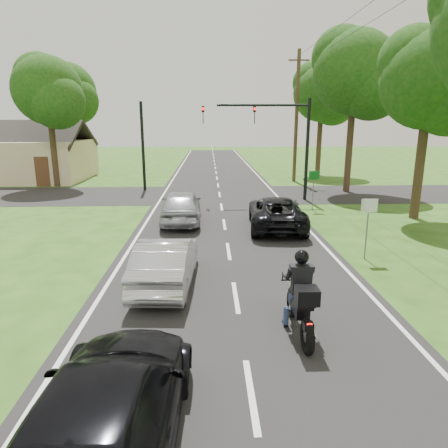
{
  "coord_description": "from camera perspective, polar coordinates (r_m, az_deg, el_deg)",
  "views": [
    {
      "loc": [
        -0.7,
        -9.99,
        4.61
      ],
      "look_at": [
        -0.2,
        3.0,
        1.3
      ],
      "focal_mm": 32.0,
      "sensor_mm": 36.0,
      "label": 1
    }
  ],
  "objects": [
    {
      "name": "ground",
      "position": [
        11.03,
        1.69,
        -10.43
      ],
      "size": [
        140.0,
        140.0,
        0.0
      ],
      "primitive_type": "plane",
      "color": "#254D15",
      "rests_on": "ground"
    },
    {
      "name": "road",
      "position": [
        20.53,
        -0.18,
        1.32
      ],
      "size": [
        8.0,
        100.0,
        0.01
      ],
      "primitive_type": "cube",
      "color": "black",
      "rests_on": "ground"
    },
    {
      "name": "cross_road",
      "position": [
        26.41,
        -0.64,
        4.23
      ],
      "size": [
        60.0,
        7.0,
        0.01
      ],
      "primitive_type": "cube",
      "color": "black",
      "rests_on": "ground"
    },
    {
      "name": "motorcycle_rider",
      "position": [
        9.08,
        10.9,
        -10.93
      ],
      "size": [
        0.65,
        2.3,
        1.99
      ],
      "rotation": [
        0.0,
        0.0,
        -0.0
      ],
      "color": "black",
      "rests_on": "ground"
    },
    {
      "name": "dark_suv",
      "position": [
        18.03,
        7.47,
        1.69
      ],
      "size": [
        2.73,
        5.25,
        1.41
      ],
      "primitive_type": "imported",
      "rotation": [
        0.0,
        0.0,
        3.06
      ],
      "color": "black",
      "rests_on": "road"
    },
    {
      "name": "silver_sedan",
      "position": [
        11.7,
        -8.24,
        -5.35
      ],
      "size": [
        1.71,
        4.31,
        1.39
      ],
      "primitive_type": "imported",
      "rotation": [
        0.0,
        0.0,
        3.09
      ],
      "color": "silver",
      "rests_on": "road"
    },
    {
      "name": "silver_suv",
      "position": [
        18.97,
        -6.14,
        2.58
      ],
      "size": [
        1.92,
        4.6,
        1.56
      ],
      "primitive_type": "imported",
      "rotation": [
        0.0,
        0.0,
        3.16
      ],
      "color": "#B0B2B9",
      "rests_on": "road"
    },
    {
      "name": "dark_car_behind",
      "position": [
        6.23,
        -16.58,
        -24.73
      ],
      "size": [
        2.28,
        5.14,
        1.47
      ],
      "primitive_type": "imported",
      "rotation": [
        0.0,
        0.0,
        3.1
      ],
      "color": "black",
      "rests_on": "road"
    },
    {
      "name": "traffic_signal",
      "position": [
        24.33,
        7.55,
        13.04
      ],
      "size": [
        6.38,
        0.44,
        6.0
      ],
      "color": "black",
      "rests_on": "ground"
    },
    {
      "name": "signal_pole_far",
      "position": [
        28.4,
        -11.51,
        10.74
      ],
      "size": [
        0.2,
        0.2,
        6.0
      ],
      "primitive_type": "cylinder",
      "color": "black",
      "rests_on": "ground"
    },
    {
      "name": "utility_pole_far",
      "position": [
        32.73,
        10.32,
        14.88
      ],
      "size": [
        1.6,
        0.28,
        10.0
      ],
      "color": "#4B3A22",
      "rests_on": "ground"
    },
    {
      "name": "sign_white",
      "position": [
        14.37,
        19.95,
        1.32
      ],
      "size": [
        0.55,
        0.07,
        2.12
      ],
      "color": "slate",
      "rests_on": "ground"
    },
    {
      "name": "sign_green",
      "position": [
        21.92,
        12.71,
        6.03
      ],
      "size": [
        0.55,
        0.07,
        2.12
      ],
      "color": "slate",
      "rests_on": "ground"
    },
    {
      "name": "tree_row_c",
      "position": [
        21.57,
        28.13,
        16.99
      ],
      "size": [
        4.8,
        4.65,
        8.76
      ],
      "color": "#332316",
      "rests_on": "ground"
    },
    {
      "name": "tree_row_d",
      "position": [
        28.63,
        18.93,
        19.2
      ],
      "size": [
        5.76,
        5.58,
        10.45
      ],
      "color": "#332316",
      "rests_on": "ground"
    },
    {
      "name": "tree_row_e",
      "position": [
        37.26,
        14.32,
        17.27
      ],
      "size": [
        5.28,
        5.12,
        9.61
      ],
      "color": "#332316",
      "rests_on": "ground"
    },
    {
      "name": "tree_left_near",
      "position": [
        31.81,
        -23.52,
        16.61
      ],
      "size": [
        5.12,
        4.96,
        9.22
      ],
      "color": "#332316",
      "rests_on": "ground"
    },
    {
      "name": "tree_left_far",
      "position": [
        41.9,
        -21.21,
        16.81
      ],
      "size": [
        5.76,
        5.58,
        10.14
      ],
      "color": "#332316",
      "rests_on": "ground"
    },
    {
      "name": "house",
      "position": [
        37.38,
        -26.66,
        8.42
      ],
      "size": [
        10.2,
        8.0,
        4.84
      ],
      "color": "#C7B18A",
      "rests_on": "ground"
    }
  ]
}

